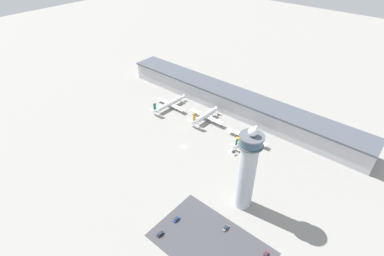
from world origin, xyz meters
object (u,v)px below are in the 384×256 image
car_grey_coupe (176,219)px  service_truck_catering (233,153)px  airplane_gate_charlie (246,137)px  control_tower (247,170)px  airplane_gate_bravo (205,116)px  airplane_gate_alpha (170,104)px  car_maroon_suv (226,228)px  car_green_van (266,255)px  service_truck_fuel (238,137)px  car_navy_sedan (160,234)px

car_grey_coupe → service_truck_catering: bearing=97.1°
airplane_gate_charlie → car_grey_coupe: size_ratio=7.50×
control_tower → service_truck_catering: 56.12m
control_tower → airplane_gate_bravo: (-76.37, 58.69, -24.30)m
airplane_gate_bravo → airplane_gate_alpha: bearing=-173.3°
car_grey_coupe → airplane_gate_charlie: bearing=96.1°
car_maroon_suv → car_green_van: (25.73, 0.19, 0.01)m
car_grey_coupe → car_maroon_suv: bearing=28.6°
service_truck_fuel → car_navy_sedan: service_truck_fuel is taller
airplane_gate_alpha → service_truck_fuel: 75.28m
airplane_gate_alpha → service_truck_catering: (83.13, -17.58, -2.98)m
car_grey_coupe → car_green_van: (51.42, 14.22, -0.01)m
car_maroon_suv → service_truck_fuel: bearing=118.8°
service_truck_catering → airplane_gate_bravo: bearing=153.4°
control_tower → car_navy_sedan: control_tower is taller
airplane_gate_alpha → car_grey_coupe: bearing=-44.3°
control_tower → airplane_gate_alpha: bearing=154.8°
control_tower → car_grey_coupe: control_tower is taller
airplane_gate_charlie → car_green_van: 99.63m
service_truck_catering → car_navy_sedan: (9.08, -85.84, -0.32)m
service_truck_fuel → airplane_gate_charlie: bearing=7.8°
airplane_gate_bravo → car_maroon_suv: 113.02m
service_truck_fuel → airplane_gate_alpha: bearing=-178.8°
service_truck_fuel → car_maroon_suv: service_truck_fuel is taller
service_truck_fuel → car_navy_sedan: size_ratio=1.43×
service_truck_fuel → car_green_van: (68.42, -77.46, -0.49)m
airplane_gate_alpha → airplane_gate_bravo: airplane_gate_bravo is taller
airplane_gate_alpha → airplane_gate_charlie: size_ratio=1.11×
car_green_van → control_tower: bearing=142.5°
airplane_gate_charlie → car_maroon_suv: 86.38m
airplane_gate_alpha → car_grey_coupe: airplane_gate_alpha is taller
airplane_gate_bravo → service_truck_catering: size_ratio=5.75×
airplane_gate_charlie → car_maroon_suv: airplane_gate_charlie is taller
car_navy_sedan → car_maroon_suv: 37.50m
airplane_gate_bravo → car_green_van: size_ratio=8.24×
service_truck_catering → airplane_gate_charlie: bearing=92.5°
car_grey_coupe → airplane_gate_alpha: bearing=135.7°
airplane_gate_bravo → car_maroon_suv: size_ratio=7.53×
service_truck_fuel → car_green_van: bearing=-48.5°
car_maroon_suv → car_green_van: size_ratio=1.09×
control_tower → service_truck_catering: size_ratio=9.31×
car_navy_sedan → car_grey_coupe: size_ratio=0.91×
car_navy_sedan → service_truck_fuel: bearing=99.2°
airplane_gate_alpha → car_navy_sedan: 138.60m
car_navy_sedan → car_green_van: size_ratio=0.99×
car_maroon_suv → airplane_gate_charlie: bearing=114.4°
airplane_gate_alpha → service_truck_catering: 85.02m
control_tower → car_navy_sedan: 61.31m
control_tower → service_truck_fuel: control_tower is taller
airplane_gate_charlie → service_truck_catering: bearing=-87.5°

